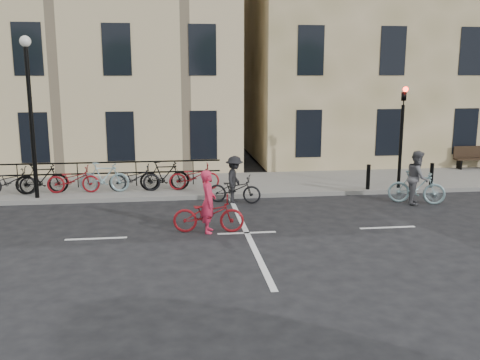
{
  "coord_description": "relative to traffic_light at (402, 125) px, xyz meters",
  "views": [
    {
      "loc": [
        -1.96,
        -13.8,
        4.31
      ],
      "look_at": [
        0.05,
        1.84,
        1.1
      ],
      "focal_mm": 40.0,
      "sensor_mm": 36.0,
      "label": 1
    }
  ],
  "objects": [
    {
      "name": "bench",
      "position": [
        4.8,
        3.39,
        -1.78
      ],
      "size": [
        1.6,
        0.41,
        0.97
      ],
      "color": "black",
      "rests_on": "sidewalk"
    },
    {
      "name": "cyclist_grey",
      "position": [
        -0.16,
        -1.77,
        -1.74
      ],
      "size": [
        1.89,
        1.2,
        1.77
      ],
      "rotation": [
        0.0,
        0.0,
        1.16
      ],
      "color": "#7FA0A6",
      "rests_on": "ground"
    },
    {
      "name": "building_west",
      "position": [
        -15.2,
        8.66,
        2.7
      ],
      "size": [
        20.0,
        10.0,
        10.0
      ],
      "primitive_type": "cube",
      "color": "#CBB189",
      "rests_on": "sidewalk"
    },
    {
      "name": "bollard_west",
      "position": [
        1.2,
        -0.09,
        -1.85
      ],
      "size": [
        0.14,
        0.14,
        0.9
      ],
      "primitive_type": "cylinder",
      "color": "black",
      "rests_on": "sidewalk"
    },
    {
      "name": "lamp_post",
      "position": [
        -12.7,
        0.06,
        1.04
      ],
      "size": [
        0.36,
        0.36,
        5.28
      ],
      "color": "black",
      "rests_on": "sidewalk"
    },
    {
      "name": "cyclist_dark",
      "position": [
        -6.13,
        -0.89,
        -1.83
      ],
      "size": [
        1.88,
        1.15,
        1.58
      ],
      "rotation": [
        0.0,
        0.0,
        1.25
      ],
      "color": "black",
      "rests_on": "ground"
    },
    {
      "name": "cyclist_pink",
      "position": [
        -7.22,
        -4.11,
        -1.86
      ],
      "size": [
        1.99,
        0.88,
        1.72
      ],
      "rotation": [
        0.0,
        0.0,
        1.46
      ],
      "color": "maroon",
      "rests_on": "ground"
    },
    {
      "name": "traffic_light",
      "position": [
        0.0,
        0.0,
        0.0
      ],
      "size": [
        0.18,
        0.3,
        3.9
      ],
      "color": "black",
      "rests_on": "sidewalk"
    },
    {
      "name": "bollard_east",
      "position": [
        -1.2,
        -0.09,
        -1.85
      ],
      "size": [
        0.14,
        0.14,
        0.9
      ],
      "primitive_type": "cylinder",
      "color": "black",
      "rests_on": "sidewalk"
    },
    {
      "name": "ground",
      "position": [
        -6.2,
        -4.34,
        -2.45
      ],
      "size": [
        120.0,
        120.0,
        0.0
      ],
      "primitive_type": "plane",
      "color": "black",
      "rests_on": "ground"
    },
    {
      "name": "building_east",
      "position": [
        2.8,
        8.66,
        3.7
      ],
      "size": [
        14.0,
        10.0,
        12.0
      ],
      "primitive_type": "cube",
      "color": "#9D8C5F",
      "rests_on": "sidewalk"
    },
    {
      "name": "sidewalk",
      "position": [
        -10.2,
        1.66,
        -2.38
      ],
      "size": [
        46.0,
        4.0,
        0.15
      ],
      "primitive_type": "cube",
      "color": "slate",
      "rests_on": "ground"
    },
    {
      "name": "parked_bikes",
      "position": [
        -10.55,
        0.7,
        -1.81
      ],
      "size": [
        8.3,
        1.23,
        1.05
      ],
      "color": "black",
      "rests_on": "sidewalk"
    }
  ]
}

